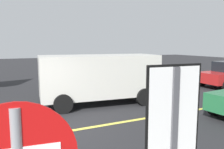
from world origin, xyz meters
TOP-DOWN VIEW (x-y plane):
  - ground_plane at (0.00, 0.00)m, footprint 80.00×80.00m
  - lane_marking_centre at (3.00, 0.00)m, footprint 28.00×0.16m
  - white_van at (2.94, 2.73)m, footprint 5.39×2.71m

SIDE VIEW (x-z plane):
  - ground_plane at x=0.00m, z-range 0.00..0.00m
  - lane_marking_centre at x=3.00m, z-range 0.00..0.01m
  - white_van at x=2.94m, z-range 0.17..2.37m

